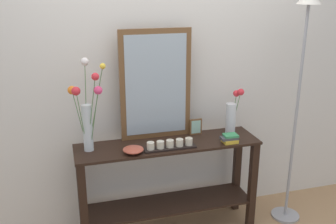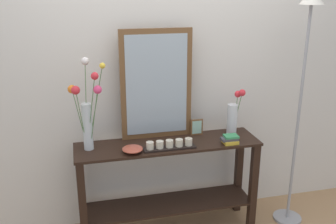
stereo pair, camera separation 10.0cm
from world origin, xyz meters
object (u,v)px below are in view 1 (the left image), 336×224
object	(u,v)px
book_stack	(230,139)
decorative_bowl	(133,150)
mirror_leaning	(156,85)
tall_vase_left	(87,111)
floor_lamp	(301,74)
picture_frame_small	(196,127)
vase_right	(232,114)
candle_tray	(170,145)
console_table	(168,177)

from	to	relation	value
book_stack	decorative_bowl	bearing A→B (deg)	178.99
mirror_leaning	book_stack	size ratio (longest dim) A/B	6.35
tall_vase_left	book_stack	world-z (taller)	tall_vase_left
mirror_leaning	floor_lamp	size ratio (longest dim) A/B	0.45
picture_frame_small	decorative_bowl	distance (m)	0.60
tall_vase_left	picture_frame_small	bearing A→B (deg)	6.44
tall_vase_left	floor_lamp	world-z (taller)	floor_lamp
vase_right	picture_frame_small	size ratio (longest dim) A/B	2.86
mirror_leaning	candle_tray	distance (m)	0.47
tall_vase_left	floor_lamp	bearing A→B (deg)	-4.03
tall_vase_left	picture_frame_small	size ratio (longest dim) A/B	5.16
mirror_leaning	vase_right	bearing A→B (deg)	-7.55
decorative_bowl	floor_lamp	world-z (taller)	floor_lamp
vase_right	floor_lamp	xyz separation A→B (m)	(0.48, -0.17, 0.34)
console_table	picture_frame_small	xyz separation A→B (m)	(0.27, 0.11, 0.36)
tall_vase_left	console_table	bearing A→B (deg)	-1.72
tall_vase_left	decorative_bowl	distance (m)	0.43
book_stack	tall_vase_left	bearing A→B (deg)	172.73
decorative_bowl	floor_lamp	bearing A→B (deg)	0.25
book_stack	floor_lamp	world-z (taller)	floor_lamp
tall_vase_left	vase_right	distance (m)	1.16
mirror_leaning	picture_frame_small	xyz separation A→B (m)	(0.32, -0.04, -0.36)
floor_lamp	book_stack	bearing A→B (deg)	-178.13
vase_right	tall_vase_left	bearing A→B (deg)	-177.38
candle_tray	picture_frame_small	distance (m)	0.36
candle_tray	floor_lamp	size ratio (longest dim) A/B	0.21
console_table	mirror_leaning	world-z (taller)	mirror_leaning
mirror_leaning	decorative_bowl	size ratio (longest dim) A/B	5.64
tall_vase_left	decorative_bowl	world-z (taller)	tall_vase_left
picture_frame_small	book_stack	distance (m)	0.30
mirror_leaning	book_stack	distance (m)	0.70
console_table	tall_vase_left	bearing A→B (deg)	178.28
console_table	vase_right	world-z (taller)	vase_right
candle_tray	floor_lamp	xyz separation A→B (m)	(1.06, 0.00, 0.47)
mirror_leaning	picture_frame_small	size ratio (longest dim) A/B	6.49
console_table	book_stack	xyz separation A→B (m)	(0.46, -0.12, 0.32)
console_table	tall_vase_left	world-z (taller)	tall_vase_left
floor_lamp	vase_right	bearing A→B (deg)	160.85
decorative_bowl	candle_tray	bearing A→B (deg)	0.34
mirror_leaning	vase_right	size ratio (longest dim) A/B	2.27
candle_tray	picture_frame_small	world-z (taller)	picture_frame_small
mirror_leaning	vase_right	world-z (taller)	mirror_leaning
candle_tray	floor_lamp	world-z (taller)	floor_lamp
vase_right	floor_lamp	bearing A→B (deg)	-19.15
tall_vase_left	candle_tray	bearing A→B (deg)	-11.66
decorative_bowl	tall_vase_left	bearing A→B (deg)	158.15
vase_right	floor_lamp	size ratio (longest dim) A/B	0.20
tall_vase_left	picture_frame_small	world-z (taller)	tall_vase_left
console_table	mirror_leaning	size ratio (longest dim) A/B	1.66
console_table	picture_frame_small	distance (m)	0.46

